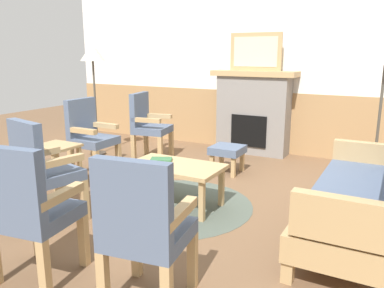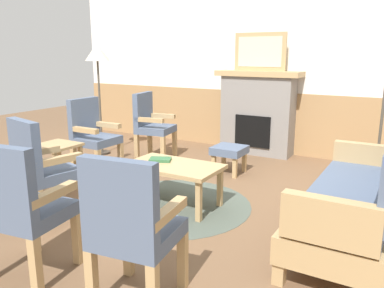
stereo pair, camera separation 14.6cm
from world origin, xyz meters
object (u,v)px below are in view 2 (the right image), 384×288
(fireplace, at_px, (258,112))
(book_on_table, at_px, (160,160))
(armchair_front_left, at_px, (131,225))
(armchair_near_fireplace, at_px, (92,133))
(framed_picture, at_px, (260,52))
(couch, at_px, (357,200))
(footstool, at_px, (229,152))
(armchair_corner_left, at_px, (22,205))
(armchair_by_window_left, at_px, (151,123))
(coffee_table, at_px, (174,169))
(armchair_front_center, at_px, (41,166))
(side_table, at_px, (57,154))
(floor_lamp_by_chairs, at_px, (97,59))

(fireplace, distance_m, book_on_table, 2.44)
(armchair_front_left, bearing_deg, armchair_near_fireplace, 139.19)
(framed_picture, bearing_deg, armchair_near_fireplace, -124.94)
(couch, distance_m, footstool, 2.15)
(footstool, bearing_deg, armchair_corner_left, -93.57)
(armchair_by_window_left, distance_m, armchair_corner_left, 3.21)
(footstool, distance_m, armchair_front_left, 2.88)
(couch, bearing_deg, book_on_table, 179.60)
(fireplace, bearing_deg, couch, -53.60)
(coffee_table, distance_m, armchair_front_center, 1.27)
(armchair_corner_left, height_order, side_table, armchair_corner_left)
(fireplace, relative_size, armchair_near_fireplace, 1.33)
(couch, height_order, armchair_by_window_left, same)
(armchair_front_left, bearing_deg, book_on_table, 119.54)
(armchair_by_window_left, bearing_deg, side_table, -92.47)
(book_on_table, bearing_deg, armchair_front_left, -60.46)
(couch, distance_m, side_table, 3.12)
(coffee_table, xyz_separation_m, armchair_near_fireplace, (-1.51, 0.39, 0.15))
(couch, distance_m, armchair_front_center, 2.75)
(armchair_by_window_left, bearing_deg, floor_lamp_by_chairs, -169.07)
(fireplace, xyz_separation_m, floor_lamp_by_chairs, (-2.07, -1.26, 0.80))
(armchair_corner_left, relative_size, floor_lamp_by_chairs, 0.58)
(fireplace, relative_size, armchair_front_center, 1.33)
(footstool, bearing_deg, coffee_table, -90.84)
(book_on_table, relative_size, armchair_front_center, 0.22)
(couch, bearing_deg, coffee_table, -179.24)
(book_on_table, distance_m, armchair_front_left, 1.76)
(book_on_table, height_order, armchair_by_window_left, armchair_by_window_left)
(coffee_table, distance_m, book_on_table, 0.21)
(couch, height_order, book_on_table, couch)
(coffee_table, relative_size, armchair_near_fireplace, 0.98)
(armchair_corner_left, bearing_deg, armchair_front_center, 134.26)
(framed_picture, height_order, armchair_corner_left, framed_picture)
(framed_picture, distance_m, coffee_table, 2.73)
(footstool, bearing_deg, armchair_front_left, -76.73)
(book_on_table, bearing_deg, floor_lamp_by_chairs, 148.88)
(framed_picture, xyz_separation_m, floor_lamp_by_chairs, (-2.07, -1.26, -0.11))
(armchair_front_center, bearing_deg, couch, 20.56)
(armchair_near_fireplace, height_order, armchair_front_left, same)
(fireplace, bearing_deg, floor_lamp_by_chairs, -148.73)
(coffee_table, xyz_separation_m, armchair_front_left, (0.68, -1.50, 0.15))
(armchair_by_window_left, xyz_separation_m, armchair_corner_left, (1.13, -3.00, 0.00))
(side_table, bearing_deg, armchair_by_window_left, 87.53)
(framed_picture, height_order, armchair_near_fireplace, framed_picture)
(footstool, xyz_separation_m, armchair_front_center, (-0.85, -2.24, 0.25))
(armchair_near_fireplace, bearing_deg, book_on_table, -15.12)
(couch, distance_m, armchair_near_fireplace, 3.28)
(side_table, distance_m, floor_lamp_by_chairs, 1.99)
(couch, height_order, armchair_front_center, same)
(fireplace, distance_m, armchair_by_window_left, 1.65)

